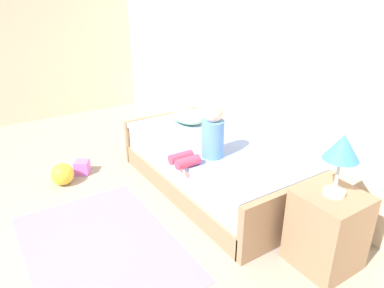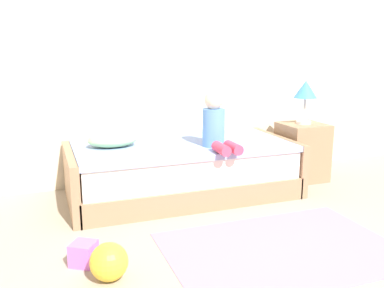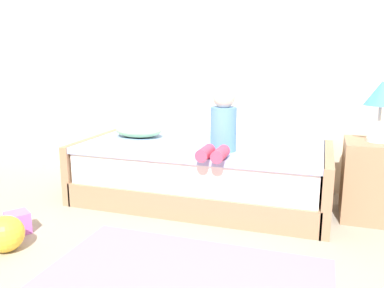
{
  "view_description": "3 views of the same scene",
  "coord_description": "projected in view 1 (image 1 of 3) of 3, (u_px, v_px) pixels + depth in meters",
  "views": [
    {
      "loc": [
        2.16,
        0.06,
        1.92
      ],
      "look_at": [
        -0.44,
        1.75,
        0.55
      ],
      "focal_mm": 33.61,
      "sensor_mm": 36.0,
      "label": 1
    },
    {
      "loc": [
        -1.65,
        -1.57,
        1.35
      ],
      "look_at": [
        -0.44,
        1.75,
        0.55
      ],
      "focal_mm": 38.89,
      "sensor_mm": 36.0,
      "label": 2
    },
    {
      "loc": [
        0.51,
        -1.1,
        1.2
      ],
      "look_at": [
        -0.44,
        1.75,
        0.55
      ],
      "focal_mm": 36.75,
      "sensor_mm": 36.0,
      "label": 3
    }
  ],
  "objects": [
    {
      "name": "toy_block",
      "position": [
        82.0,
        167.0,
        3.98
      ],
      "size": [
        0.21,
        0.21,
        0.15
      ],
      "primitive_type": "cube",
      "rotation": [
        0.0,
        0.0,
        2.56
      ],
      "color": "#CC66D8",
      "rests_on": "ground"
    },
    {
      "name": "pillow",
      "position": [
        187.0,
        117.0,
        4.05
      ],
      "size": [
        0.44,
        0.3,
        0.13
      ],
      "primitive_type": "ellipsoid",
      "color": "#99CC8C",
      "rests_on": "bed"
    },
    {
      "name": "nightstand",
      "position": [
        327.0,
        230.0,
        2.61
      ],
      "size": [
        0.44,
        0.44,
        0.6
      ],
      "primitive_type": "cube",
      "color": "#997556",
      "rests_on": "ground"
    },
    {
      "name": "toy_ball",
      "position": [
        62.0,
        174.0,
        3.75
      ],
      "size": [
        0.23,
        0.23,
        0.23
      ],
      "primitive_type": "sphere",
      "color": "yellow",
      "rests_on": "ground"
    },
    {
      "name": "area_rug",
      "position": [
        101.0,
        247.0,
        2.87
      ],
      "size": [
        1.6,
        1.1,
        0.01
      ],
      "primitive_type": "cube",
      "color": "pink",
      "rests_on": "ground"
    },
    {
      "name": "bed",
      "position": [
        213.0,
        166.0,
        3.64
      ],
      "size": [
        2.11,
        1.0,
        0.5
      ],
      "color": "#997556",
      "rests_on": "ground"
    },
    {
      "name": "child_figure",
      "position": [
        208.0,
        136.0,
        3.16
      ],
      "size": [
        0.2,
        0.51,
        0.5
      ],
      "color": "#598CD1",
      "rests_on": "bed"
    },
    {
      "name": "table_lamp",
      "position": [
        342.0,
        150.0,
        2.35
      ],
      "size": [
        0.24,
        0.24,
        0.45
      ],
      "color": "silver",
      "rests_on": "nightstand"
    },
    {
      "name": "wall_rear",
      "position": [
        301.0,
        45.0,
        3.12
      ],
      "size": [
        7.2,
        0.1,
        2.9
      ],
      "primitive_type": "cube",
      "color": "beige",
      "rests_on": "ground"
    }
  ]
}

